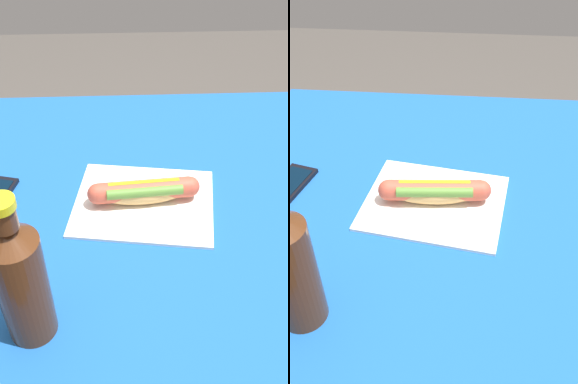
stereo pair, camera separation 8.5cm
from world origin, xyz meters
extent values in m
plane|color=#47423D|center=(0.00, 0.00, 0.00)|extent=(6.00, 6.00, 0.00)
cylinder|color=brown|center=(-0.40, -0.31, 0.36)|extent=(0.07, 0.07, 0.73)
cylinder|color=brown|center=(0.40, -0.31, 0.36)|extent=(0.07, 0.07, 0.73)
cube|color=brown|center=(0.00, 0.00, 0.74)|extent=(0.95, 0.79, 0.03)
cube|color=#19519E|center=(0.00, 0.00, 0.76)|extent=(1.01, 0.85, 0.00)
cube|color=white|center=(0.05, 0.03, 0.77)|extent=(0.30, 0.26, 0.01)
ellipsoid|color=tan|center=(0.05, 0.03, 0.79)|extent=(0.18, 0.06, 0.05)
cylinder|color=#BC4C38|center=(0.05, 0.03, 0.80)|extent=(0.18, 0.06, 0.04)
sphere|color=#BC4C38|center=(0.14, 0.04, 0.80)|extent=(0.04, 0.04, 0.04)
sphere|color=#BC4C38|center=(-0.04, 0.03, 0.80)|extent=(0.04, 0.04, 0.04)
cube|color=yellow|center=(0.05, 0.03, 0.82)|extent=(0.14, 0.02, 0.00)
cylinder|color=#568433|center=(0.05, 0.05, 0.80)|extent=(0.15, 0.03, 0.02)
cylinder|color=#4C2814|center=(0.23, 0.31, 0.85)|extent=(0.07, 0.07, 0.18)
cone|color=#4C2814|center=(0.23, 0.31, 0.96)|extent=(0.07, 0.07, 0.03)
cylinder|color=#4C2814|center=(0.23, 0.31, 0.99)|extent=(0.03, 0.03, 0.03)
camera|label=1|loc=(0.08, 0.69, 1.34)|focal=41.05mm
camera|label=2|loc=(0.00, 0.69, 1.34)|focal=41.05mm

